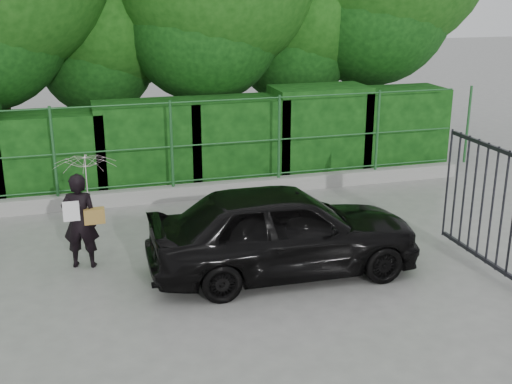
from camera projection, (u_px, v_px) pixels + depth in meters
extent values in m
plane|color=gray|center=(196.00, 299.00, 9.19)|extent=(80.00, 80.00, 0.00)
cube|color=#9E9E99|center=(154.00, 195.00, 13.25)|extent=(14.00, 0.25, 0.30)
cylinder|color=#215829|center=(54.00, 152.00, 12.43)|extent=(0.06, 0.06, 1.80)
cylinder|color=#215829|center=(172.00, 144.00, 13.03)|extent=(0.06, 0.06, 1.80)
cylinder|color=#215829|center=(279.00, 137.00, 13.64)|extent=(0.06, 0.06, 1.80)
cylinder|color=#215829|center=(377.00, 131.00, 14.24)|extent=(0.06, 0.06, 1.80)
cylinder|color=#215829|center=(468.00, 125.00, 14.85)|extent=(0.06, 0.06, 1.80)
cylinder|color=#215829|center=(154.00, 183.00, 13.18)|extent=(13.60, 0.03, 0.03)
cylinder|color=#215829|center=(152.00, 148.00, 12.94)|extent=(13.60, 0.03, 0.03)
cylinder|color=#215829|center=(150.00, 104.00, 12.67)|extent=(13.60, 0.03, 0.03)
cube|color=black|center=(51.00, 155.00, 13.41)|extent=(2.20, 1.20, 1.79)
cube|color=black|center=(147.00, 146.00, 13.92)|extent=(2.20, 1.20, 1.91)
cube|color=black|center=(236.00, 140.00, 14.45)|extent=(2.20, 1.20, 1.91)
cube|color=black|center=(319.00, 131.00, 14.94)|extent=(2.20, 1.20, 2.08)
cube|color=black|center=(396.00, 128.00, 15.49)|extent=(2.20, 1.20, 1.95)
cylinder|color=black|center=(111.00, 94.00, 16.32)|extent=(0.36, 0.36, 3.25)
sphere|color=#14470F|center=(106.00, 15.00, 15.72)|extent=(3.90, 3.90, 3.90)
cylinder|color=black|center=(215.00, 76.00, 15.91)|extent=(0.36, 0.36, 4.25)
cylinder|color=black|center=(300.00, 83.00, 17.32)|extent=(0.36, 0.36, 3.50)
sphere|color=#14470F|center=(302.00, 2.00, 16.67)|extent=(4.20, 4.20, 4.20)
cylinder|color=black|center=(376.00, 59.00, 17.29)|extent=(0.36, 0.36, 4.75)
cube|color=#222228|center=(478.00, 255.00, 10.31)|extent=(0.05, 2.00, 0.06)
cube|color=#222228|center=(491.00, 147.00, 9.75)|extent=(0.05, 2.00, 0.06)
cylinder|color=#222228|center=(502.00, 212.00, 9.62)|extent=(0.04, 0.04, 1.90)
cylinder|color=#222228|center=(492.00, 207.00, 9.84)|extent=(0.04, 0.04, 1.90)
cylinder|color=#222228|center=(482.00, 201.00, 10.07)|extent=(0.04, 0.04, 1.90)
cylinder|color=#222228|center=(473.00, 197.00, 10.30)|extent=(0.04, 0.04, 1.90)
cylinder|color=#222228|center=(464.00, 192.00, 10.53)|extent=(0.04, 0.04, 1.90)
cylinder|color=#222228|center=(456.00, 188.00, 10.76)|extent=(0.04, 0.04, 1.90)
cylinder|color=#222228|center=(447.00, 183.00, 10.99)|extent=(0.04, 0.04, 1.90)
imported|color=black|center=(80.00, 221.00, 10.04)|extent=(0.63, 0.49, 1.54)
imported|color=silver|center=(87.00, 182.00, 9.94)|extent=(0.98, 1.00, 0.90)
cube|color=olive|center=(94.00, 216.00, 10.00)|extent=(0.32, 0.15, 0.24)
cube|color=white|center=(71.00, 211.00, 9.84)|extent=(0.25, 0.02, 0.32)
imported|color=black|center=(283.00, 230.00, 9.85)|extent=(4.21, 1.78, 1.42)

